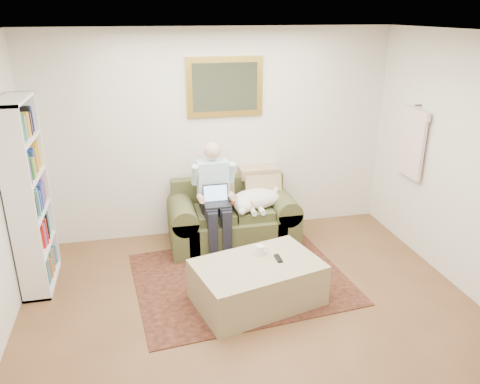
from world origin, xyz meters
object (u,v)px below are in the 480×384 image
object	(u,v)px
sofa	(233,222)
seated_man	(216,200)
laptop	(216,199)
coffee_mug	(260,250)
sleeping_dog	(256,199)
bookshelf	(28,197)
ottoman	(257,283)

from	to	relation	value
sofa	seated_man	distance (m)	0.48
seated_man	laptop	xyz separation A→B (m)	(0.00, -0.06, 0.03)
seated_man	coffee_mug	distance (m)	1.08
sleeping_dog	bookshelf	xyz separation A→B (m)	(-2.50, -0.39, 0.40)
bookshelf	ottoman	bearing A→B (deg)	-21.79
seated_man	laptop	world-z (taller)	seated_man
sofa	ottoman	bearing A→B (deg)	-91.26
coffee_mug	sofa	bearing A→B (deg)	91.95
sofa	sleeping_dog	xyz separation A→B (m)	(0.28, -0.08, 0.33)
sofa	ottoman	distance (m)	1.34
ottoman	laptop	bearing A→B (deg)	100.28
ottoman	seated_man	bearing A→B (deg)	99.77
ottoman	bookshelf	size ratio (longest dim) A/B	0.61
coffee_mug	bookshelf	size ratio (longest dim) A/B	0.05
sofa	seated_man	bearing A→B (deg)	-148.55
sleeping_dog	laptop	bearing A→B (deg)	-166.36
ottoman	bookshelf	distance (m)	2.48
sleeping_dog	ottoman	world-z (taller)	sleeping_dog
ottoman	coffee_mug	size ratio (longest dim) A/B	12.15
seated_man	laptop	size ratio (longest dim) A/B	4.33
seated_man	ottoman	distance (m)	1.29
seated_man	bookshelf	xyz separation A→B (m)	(-1.98, -0.32, 0.34)
laptop	sleeping_dog	xyz separation A→B (m)	(0.52, 0.13, -0.09)
sofa	sleeping_dog	size ratio (longest dim) A/B	2.43
seated_man	bookshelf	distance (m)	2.04
seated_man	coffee_mug	xyz separation A→B (m)	(0.28, -1.03, -0.17)
sofa	coffee_mug	xyz separation A→B (m)	(0.04, -1.18, 0.22)
sofa	sleeping_dog	bearing A→B (deg)	-15.74
laptop	ottoman	xyz separation A→B (m)	(0.21, -1.14, -0.47)
seated_man	sofa	bearing A→B (deg)	31.45
coffee_mug	sleeping_dog	bearing A→B (deg)	77.56
sofa	sleeping_dog	distance (m)	0.44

